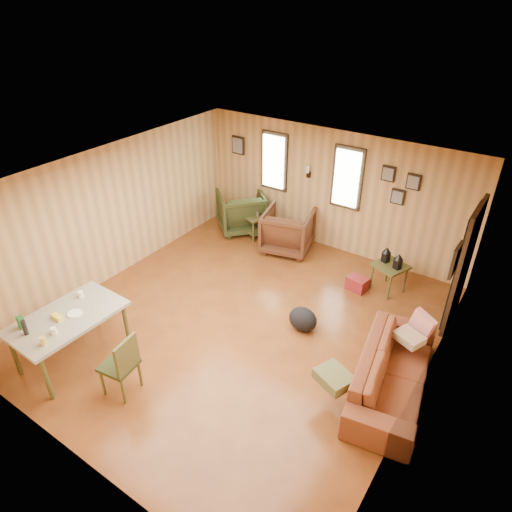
{
  "coord_description": "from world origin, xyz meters",
  "views": [
    {
      "loc": [
        3.38,
        -4.56,
        4.71
      ],
      "look_at": [
        0.0,
        0.4,
        1.05
      ],
      "focal_mm": 32.0,
      "sensor_mm": 36.0,
      "label": 1
    }
  ],
  "objects_px": {
    "sofa": "(394,366)",
    "end_table": "(255,222)",
    "dining_table": "(66,321)",
    "side_table": "(391,264)",
    "recliner_green": "(241,209)",
    "recliner_brown": "(288,229)"
  },
  "relations": [
    {
      "from": "sofa",
      "to": "end_table",
      "type": "relative_size",
      "value": 3.47
    },
    {
      "from": "dining_table",
      "to": "end_table",
      "type": "bearing_deg",
      "value": 90.6
    },
    {
      "from": "sofa",
      "to": "dining_table",
      "type": "bearing_deg",
      "value": 107.18
    },
    {
      "from": "sofa",
      "to": "side_table",
      "type": "xyz_separation_m",
      "value": [
        -0.86,
        2.17,
        0.13
      ]
    },
    {
      "from": "sofa",
      "to": "recliner_green",
      "type": "distance_m",
      "value": 5.02
    },
    {
      "from": "side_table",
      "to": "dining_table",
      "type": "xyz_separation_m",
      "value": [
        -3.1,
        -4.17,
        0.15
      ]
    },
    {
      "from": "end_table",
      "to": "dining_table",
      "type": "height_order",
      "value": "dining_table"
    },
    {
      "from": "end_table",
      "to": "side_table",
      "type": "bearing_deg",
      "value": -5.79
    },
    {
      "from": "sofa",
      "to": "recliner_green",
      "type": "xyz_separation_m",
      "value": [
        -4.31,
        2.58,
        0.06
      ]
    },
    {
      "from": "sofa",
      "to": "dining_table",
      "type": "xyz_separation_m",
      "value": [
        -3.96,
        -1.99,
        0.28
      ]
    },
    {
      "from": "recliner_brown",
      "to": "end_table",
      "type": "bearing_deg",
      "value": -20.28
    },
    {
      "from": "recliner_green",
      "to": "dining_table",
      "type": "bearing_deg",
      "value": 46.3
    },
    {
      "from": "recliner_brown",
      "to": "sofa",
      "type": "bearing_deg",
      "value": 127.48
    },
    {
      "from": "side_table",
      "to": "dining_table",
      "type": "distance_m",
      "value": 5.2
    },
    {
      "from": "side_table",
      "to": "dining_table",
      "type": "height_order",
      "value": "dining_table"
    },
    {
      "from": "recliner_green",
      "to": "end_table",
      "type": "xyz_separation_m",
      "value": [
        0.43,
        -0.1,
        -0.13
      ]
    },
    {
      "from": "sofa",
      "to": "dining_table",
      "type": "distance_m",
      "value": 4.44
    },
    {
      "from": "sofa",
      "to": "recliner_brown",
      "type": "height_order",
      "value": "recliner_brown"
    },
    {
      "from": "side_table",
      "to": "recliner_green",
      "type": "bearing_deg",
      "value": 173.33
    },
    {
      "from": "side_table",
      "to": "dining_table",
      "type": "relative_size",
      "value": 0.53
    },
    {
      "from": "sofa",
      "to": "recliner_green",
      "type": "relative_size",
      "value": 2.23
    },
    {
      "from": "side_table",
      "to": "end_table",
      "type": "bearing_deg",
      "value": 174.21
    }
  ]
}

